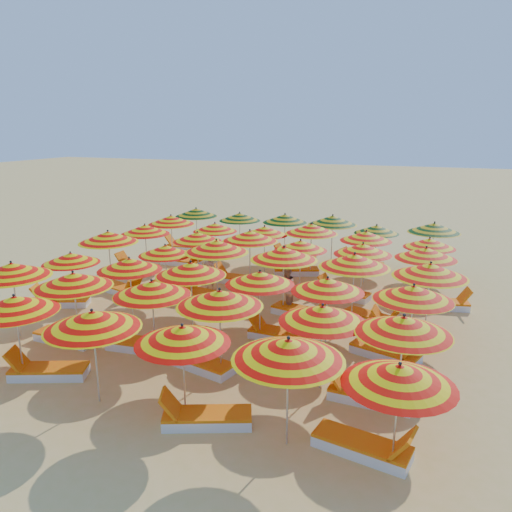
% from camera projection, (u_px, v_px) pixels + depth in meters
% --- Properties ---
extents(ground, '(120.00, 120.00, 0.00)m').
position_uv_depth(ground, '(250.00, 309.00, 15.67)').
color(ground, '#E2B264').
rests_on(ground, ground).
extents(umbrella_1, '(2.47, 2.47, 2.02)m').
position_uv_depth(umbrella_1, '(15.00, 304.00, 10.99)').
color(umbrella_1, silver).
rests_on(umbrella_1, ground).
extents(umbrella_2, '(2.54, 2.54, 2.07)m').
position_uv_depth(umbrella_2, '(92.00, 320.00, 9.98)').
color(umbrella_2, silver).
rests_on(umbrella_2, ground).
extents(umbrella_3, '(2.22, 2.22, 1.96)m').
position_uv_depth(umbrella_3, '(182.00, 335.00, 9.50)').
color(umbrella_3, silver).
rests_on(umbrella_3, ground).
extents(umbrella_4, '(2.29, 2.29, 2.11)m').
position_uv_depth(umbrella_4, '(288.00, 350.00, 8.57)').
color(umbrella_4, silver).
rests_on(umbrella_4, ground).
extents(umbrella_5, '(2.40, 2.40, 1.96)m').
position_uv_depth(umbrella_5, '(399.00, 375.00, 7.96)').
color(umbrella_5, silver).
rests_on(umbrella_5, ground).
extents(umbrella_6, '(2.65, 2.65, 2.14)m').
position_uv_depth(umbrella_6, '(12.00, 270.00, 13.19)').
color(umbrella_6, silver).
rests_on(umbrella_6, ground).
extents(umbrella_7, '(2.53, 2.53, 2.07)m').
position_uv_depth(umbrella_7, '(73.00, 280.00, 12.53)').
color(umbrella_7, silver).
rests_on(umbrella_7, ground).
extents(umbrella_8, '(2.01, 2.01, 2.01)m').
position_uv_depth(umbrella_8, '(152.00, 288.00, 12.06)').
color(umbrella_8, silver).
rests_on(umbrella_8, ground).
extents(umbrella_9, '(2.39, 2.39, 2.10)m').
position_uv_depth(umbrella_9, '(220.00, 298.00, 11.15)').
color(umbrella_9, silver).
rests_on(umbrella_9, ground).
extents(umbrella_10, '(2.30, 2.30, 1.98)m').
position_uv_depth(umbrella_10, '(322.00, 314.00, 10.52)').
color(umbrella_10, silver).
rests_on(umbrella_10, ground).
extents(umbrella_11, '(2.49, 2.49, 2.04)m').
position_uv_depth(umbrella_11, '(404.00, 325.00, 9.79)').
color(umbrella_11, silver).
rests_on(umbrella_11, ground).
extents(umbrella_12, '(2.30, 2.30, 1.85)m').
position_uv_depth(umbrella_12, '(71.00, 258.00, 15.35)').
color(umbrella_12, silver).
rests_on(umbrella_12, ground).
extents(umbrella_13, '(1.94, 1.94, 1.96)m').
position_uv_depth(umbrella_13, '(129.00, 264.00, 14.30)').
color(umbrella_13, silver).
rests_on(umbrella_13, ground).
extents(umbrella_14, '(2.10, 2.10, 2.06)m').
position_uv_depth(umbrella_14, '(191.00, 269.00, 13.55)').
color(umbrella_14, silver).
rests_on(umbrella_14, ground).
extents(umbrella_15, '(1.98, 1.98, 1.95)m').
position_uv_depth(umbrella_15, '(260.00, 278.00, 13.07)').
color(umbrella_15, silver).
rests_on(umbrella_15, ground).
extents(umbrella_16, '(2.02, 2.02, 1.96)m').
position_uv_depth(umbrella_16, '(328.00, 285.00, 12.47)').
color(umbrella_16, silver).
rests_on(umbrella_16, ground).
extents(umbrella_17, '(1.92, 1.92, 2.01)m').
position_uv_depth(umbrella_17, '(413.00, 293.00, 11.75)').
color(umbrella_17, silver).
rests_on(umbrella_17, ground).
extents(umbrella_18, '(2.63, 2.63, 2.15)m').
position_uv_depth(umbrella_18, '(108.00, 237.00, 17.06)').
color(umbrella_18, silver).
rests_on(umbrella_18, ground).
extents(umbrella_19, '(1.77, 1.77, 1.86)m').
position_uv_depth(umbrella_19, '(165.00, 250.00, 16.27)').
color(umbrella_19, silver).
rests_on(umbrella_19, ground).
extents(umbrella_20, '(2.05, 2.05, 2.16)m').
position_uv_depth(umbrella_20, '(216.00, 246.00, 15.69)').
color(umbrella_20, silver).
rests_on(umbrella_20, ground).
extents(umbrella_21, '(2.43, 2.43, 2.15)m').
position_uv_depth(umbrella_21, '(284.00, 254.00, 14.86)').
color(umbrella_21, silver).
rests_on(umbrella_21, ground).
extents(umbrella_22, '(2.47, 2.47, 2.15)m').
position_uv_depth(umbrella_22, '(355.00, 261.00, 14.07)').
color(umbrella_22, silver).
rests_on(umbrella_22, ground).
extents(umbrella_23, '(2.58, 2.58, 2.11)m').
position_uv_depth(umbrella_23, '(430.00, 270.00, 13.24)').
color(umbrella_23, silver).
rests_on(umbrella_23, ground).
extents(umbrella_24, '(2.35, 2.35, 1.97)m').
position_uv_depth(umbrella_24, '(145.00, 229.00, 19.04)').
color(umbrella_24, silver).
rests_on(umbrella_24, ground).
extents(umbrella_25, '(1.98, 1.98, 1.88)m').
position_uv_depth(umbrella_25, '(197.00, 237.00, 18.13)').
color(umbrella_25, silver).
rests_on(umbrella_25, ground).
extents(umbrella_26, '(2.23, 2.23, 2.09)m').
position_uv_depth(umbrella_26, '(250.00, 236.00, 17.46)').
color(umbrella_26, silver).
rests_on(umbrella_26, ground).
extents(umbrella_27, '(1.99, 1.99, 1.90)m').
position_uv_depth(umbrella_27, '(301.00, 245.00, 16.79)').
color(umbrella_27, silver).
rests_on(umbrella_27, ground).
extents(umbrella_28, '(2.03, 2.03, 1.98)m').
position_uv_depth(umbrella_28, '(363.00, 249.00, 16.00)').
color(umbrella_28, silver).
rests_on(umbrella_28, ground).
extents(umbrella_29, '(1.90, 1.90, 2.01)m').
position_uv_depth(umbrella_29, '(426.00, 253.00, 15.39)').
color(umbrella_29, silver).
rests_on(umbrella_29, ground).
extents(umbrella_30, '(2.48, 2.48, 2.05)m').
position_uv_depth(umbrella_30, '(171.00, 220.00, 20.57)').
color(umbrella_30, silver).
rests_on(umbrella_30, ground).
extents(umbrella_31, '(2.03, 2.03, 1.87)m').
position_uv_depth(umbrella_31, '(215.00, 227.00, 19.88)').
color(umbrella_31, silver).
rests_on(umbrella_31, ground).
extents(umbrella_32, '(2.20, 2.20, 1.89)m').
position_uv_depth(umbrella_32, '(265.00, 231.00, 19.14)').
color(umbrella_32, silver).
rests_on(umbrella_32, ground).
extents(umbrella_33, '(2.38, 2.38, 2.09)m').
position_uv_depth(umbrella_33, '(311.00, 229.00, 18.64)').
color(umbrella_33, silver).
rests_on(umbrella_33, ground).
extents(umbrella_34, '(2.41, 2.41, 1.97)m').
position_uv_depth(umbrella_34, '(366.00, 236.00, 17.91)').
color(umbrella_34, silver).
rests_on(umbrella_34, ground).
extents(umbrella_35, '(2.15, 2.15, 1.88)m').
position_uv_depth(umbrella_35, '(429.00, 243.00, 17.20)').
color(umbrella_35, silver).
rests_on(umbrella_35, ground).
extents(umbrella_36, '(2.19, 2.19, 2.03)m').
position_uv_depth(umbrella_36, '(196.00, 212.00, 22.48)').
color(umbrella_36, silver).
rests_on(umbrella_36, ground).
extents(umbrella_37, '(1.87, 1.87, 1.92)m').
position_uv_depth(umbrella_37, '(240.00, 217.00, 21.91)').
color(umbrella_37, silver).
rests_on(umbrella_37, ground).
extents(umbrella_38, '(2.25, 2.25, 2.01)m').
position_uv_depth(umbrella_38, '(285.00, 218.00, 21.10)').
color(umbrella_38, silver).
rests_on(umbrella_38, ground).
extents(umbrella_39, '(2.42, 2.42, 2.12)m').
position_uv_depth(umbrella_39, '(333.00, 220.00, 20.18)').
color(umbrella_39, silver).
rests_on(umbrella_39, ground).
extents(umbrella_40, '(2.31, 2.31, 1.85)m').
position_uv_depth(umbrella_40, '(377.00, 229.00, 19.58)').
color(umbrella_40, silver).
rests_on(umbrella_40, ground).
extents(umbrella_41, '(2.32, 2.32, 2.09)m').
position_uv_depth(umbrella_41, '(434.00, 228.00, 18.84)').
color(umbrella_41, silver).
rests_on(umbrella_41, ground).
extents(lounger_0, '(1.82, 1.20, 0.69)m').
position_uv_depth(lounger_0, '(47.00, 371.00, 11.41)').
color(lounger_0, white).
rests_on(lounger_0, ground).
extents(lounger_1, '(1.82, 1.20, 0.69)m').
position_uv_depth(lounger_1, '(205.00, 417.00, 9.59)').
color(lounger_1, white).
rests_on(lounger_1, ground).
extents(lounger_2, '(1.81, 0.87, 0.69)m').
position_uv_depth(lounger_2, '(364.00, 446.00, 8.73)').
color(lounger_2, white).
rests_on(lounger_2, ground).
extents(lounger_3, '(1.74, 0.62, 0.69)m').
position_uv_depth(lounger_3, '(67.00, 337.00, 13.23)').
color(lounger_3, white).
rests_on(lounger_3, ground).
extents(lounger_4, '(1.78, 0.75, 0.69)m').
position_uv_depth(lounger_4, '(138.00, 344.00, 12.80)').
color(lounger_4, white).
rests_on(lounger_4, ground).
extents(lounger_5, '(1.82, 0.97, 0.69)m').
position_uv_depth(lounger_5, '(199.00, 362.00, 11.83)').
color(lounger_5, white).
rests_on(lounger_5, ground).
extents(lounger_6, '(1.76, 0.66, 0.69)m').
position_uv_depth(lounger_6, '(368.00, 395.00, 10.38)').
color(lounger_6, white).
rests_on(lounger_6, ground).
extents(lounger_7, '(1.82, 1.19, 0.69)m').
position_uv_depth(lounger_7, '(60.00, 301.00, 15.93)').
color(lounger_7, white).
rests_on(lounger_7, ground).
extents(lounger_8, '(1.75, 0.63, 0.69)m').
position_uv_depth(lounger_8, '(279.00, 334.00, 13.41)').
color(lounger_8, white).
rests_on(lounger_8, ground).
extents(lounger_9, '(1.83, 1.06, 0.69)m').
position_uv_depth(lounger_9, '(387.00, 353.00, 12.32)').
color(lounger_9, white).
rests_on(lounger_9, ground).
extents(lounger_10, '(1.83, 1.11, 0.69)m').
position_uv_depth(lounger_10, '(122.00, 289.00, 17.07)').
color(lounger_10, white).
rests_on(lounger_10, ground).
extents(lounger_11, '(1.75, 0.64, 0.69)m').
position_uv_depth(lounger_11, '(178.00, 297.00, 16.32)').
color(lounger_11, white).
rests_on(lounger_11, ground).
extents(lounger_12, '(1.80, 0.83, 0.69)m').
position_uv_depth(lounger_12, '(204.00, 294.00, 16.56)').
color(lounger_12, white).
rests_on(lounger_12, ground).
extents(lounger_13, '(1.82, 0.95, 0.69)m').
position_uv_depth(lounger_13, '(301.00, 312.00, 15.00)').
color(lounger_13, white).
rests_on(lounger_13, ground).
extents(lounger_14, '(1.83, 1.14, 0.69)m').
position_uv_depth(lounger_14, '(373.00, 318.00, 14.51)').
color(lounger_14, white).
rests_on(lounger_14, ground).
extents(lounger_15, '(1.75, 0.62, 0.69)m').
position_uv_depth(lounger_15, '(402.00, 329.00, 13.75)').
color(lounger_15, white).
rests_on(lounger_15, ground).
extents(lounger_16, '(1.74, 0.60, 0.69)m').
position_uv_depth(lounger_16, '(136.00, 267.00, 19.79)').
color(lounger_16, white).
rests_on(lounger_16, ground).
extents(lounger_17, '(1.73, 0.59, 0.69)m').
position_uv_depth(lounger_17, '(236.00, 279.00, 18.23)').
color(lounger_17, white).
rests_on(lounger_17, ground).
extents(lounger_18, '(1.81, 0.92, 0.69)m').
position_uv_depth(lounger_18, '(343.00, 293.00, 16.67)').
color(lounger_18, white).
rests_on(lounger_18, ground).
extents(lounger_19, '(1.82, 0.95, 0.69)m').
position_uv_depth(lounger_19, '(442.00, 304.00, 15.69)').
color(lounger_19, white).
rests_on(lounger_19, ground).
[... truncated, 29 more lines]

